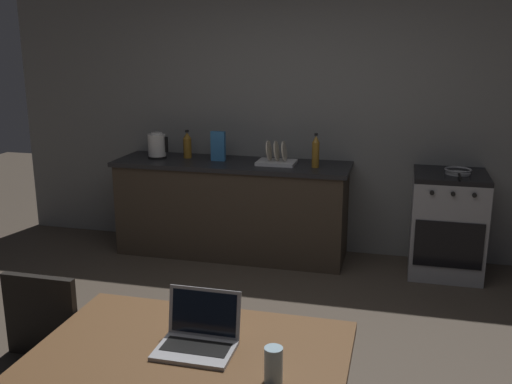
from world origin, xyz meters
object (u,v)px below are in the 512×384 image
at_px(stove_oven, 447,224).
at_px(dining_table, 192,364).
at_px(bottle_b, 187,145).
at_px(dish_rack, 277,159).
at_px(drinking_glass, 273,365).
at_px(cereal_box, 218,146).
at_px(bottle, 316,151).
at_px(laptop, 198,338).
at_px(electric_kettle, 157,146).
at_px(chair, 31,358).
at_px(frying_pan, 458,171).

distance_m(stove_oven, dining_table, 3.21).
bearing_deg(bottle_b, dish_rack, -5.22).
height_order(drinking_glass, cereal_box, cereal_box).
height_order(bottle, bottle_b, bottle).
height_order(laptop, electric_kettle, electric_kettle).
relative_size(dining_table, cereal_box, 4.79).
relative_size(chair, electric_kettle, 3.61).
height_order(bottle, dish_rack, bottle).
bearing_deg(dish_rack, electric_kettle, 180.00).
xyz_separation_m(frying_pan, dish_rack, (-1.55, 0.03, 0.02)).
bearing_deg(drinking_glass, electric_kettle, 120.19).
bearing_deg(dining_table, dish_rack, 95.37).
relative_size(dining_table, bottle, 4.34).
height_order(dining_table, electric_kettle, electric_kettle).
bearing_deg(drinking_glass, bottle, 95.66).
xyz_separation_m(stove_oven, cereal_box, (-2.05, 0.02, 0.58)).
bearing_deg(chair, bottle, 69.63).
height_order(chair, bottle_b, bottle_b).
bearing_deg(bottle_b, electric_kettle, -163.64).
bearing_deg(frying_pan, dining_table, -113.41).
relative_size(stove_oven, dish_rack, 2.60).
xyz_separation_m(laptop, bottle_b, (-1.18, 3.02, 0.25)).
distance_m(drinking_glass, bottle_b, 3.55).
xyz_separation_m(chair, bottle, (0.93, 2.82, 0.53)).
bearing_deg(bottle, drinking_glass, -84.34).
height_order(stove_oven, dish_rack, dish_rack).
relative_size(electric_kettle, cereal_box, 0.89).
bearing_deg(drinking_glass, chair, 168.77).
xyz_separation_m(bottle, drinking_glass, (0.30, -3.06, -0.24)).
distance_m(stove_oven, laptop, 3.19).
xyz_separation_m(cereal_box, bottle_b, (-0.32, 0.06, -0.01)).
relative_size(electric_kettle, frying_pan, 0.62).
height_order(cereal_box, bottle_b, cereal_box).
height_order(electric_kettle, bottle, bottle).
distance_m(dining_table, chair, 0.87).
bearing_deg(chair, stove_oven, 52.05).
bearing_deg(laptop, dish_rack, 107.93).
xyz_separation_m(dining_table, bottle, (0.08, 2.91, 0.38)).
height_order(dining_table, cereal_box, cereal_box).
bearing_deg(drinking_glass, bottle_b, 115.72).
relative_size(electric_kettle, drinking_glass, 1.69).
bearing_deg(bottle_b, bottle, -6.01).
bearing_deg(electric_kettle, cereal_box, 1.92).
bearing_deg(laptop, cereal_box, 118.18).
bearing_deg(bottle, laptop, -91.14).
distance_m(frying_pan, bottle_b, 2.43).
bearing_deg(bottle_b, frying_pan, -2.61).
bearing_deg(cereal_box, stove_oven, -0.63).
xyz_separation_m(drinking_glass, cereal_box, (-1.21, 3.13, 0.23)).
bearing_deg(frying_pan, chair, -126.77).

